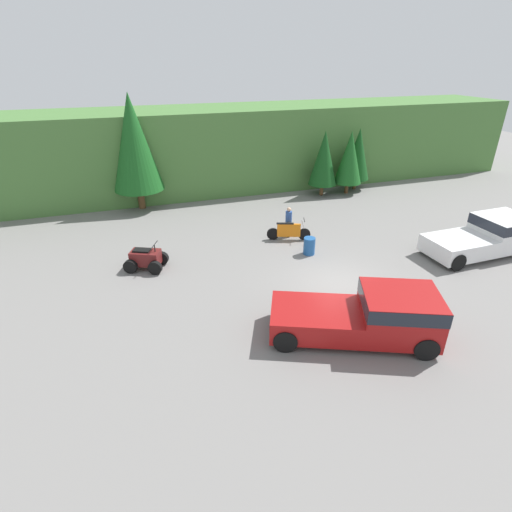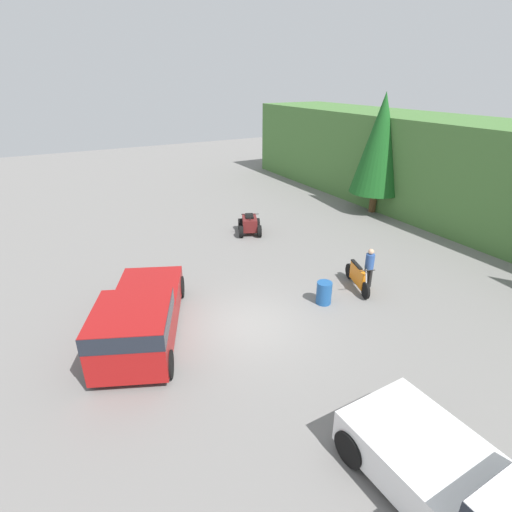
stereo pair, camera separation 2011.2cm
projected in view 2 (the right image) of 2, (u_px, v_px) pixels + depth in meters
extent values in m
plane|color=slate|center=(249.00, 325.00, 13.91)|extent=(80.00, 80.00, 0.00)
cylinder|color=brown|center=(373.00, 202.00, 25.24)|extent=(0.43, 0.43, 1.28)
cone|color=#19561E|center=(380.00, 144.00, 23.76)|extent=(3.14, 3.14, 5.85)
cube|color=maroon|center=(133.00, 334.00, 11.72)|extent=(3.22, 3.03, 1.60)
cube|color=#1E232D|center=(131.00, 319.00, 11.50)|extent=(3.25, 3.06, 0.51)
cube|color=maroon|center=(149.00, 296.00, 14.46)|extent=(3.75, 3.26, 0.83)
cylinder|color=black|center=(167.00, 365.00, 11.39)|extent=(0.87, 0.59, 0.83)
cylinder|color=black|center=(94.00, 369.00, 11.21)|extent=(0.87, 0.59, 0.83)
cylinder|color=black|center=(180.00, 287.00, 15.57)|extent=(0.87, 0.59, 0.83)
cylinder|color=black|center=(127.00, 289.00, 15.40)|extent=(0.87, 0.59, 0.83)
cube|color=white|center=(420.00, 453.00, 8.47)|extent=(3.04, 2.27, 0.83)
cylinder|color=black|center=(414.00, 412.00, 9.78)|extent=(0.84, 0.30, 0.83)
cylinder|color=black|center=(351.00, 448.00, 8.85)|extent=(0.84, 0.30, 0.83)
cylinder|color=black|center=(366.00, 291.00, 15.48)|extent=(0.65, 0.31, 0.66)
cylinder|color=black|center=(349.00, 271.00, 17.01)|extent=(0.65, 0.31, 0.66)
cube|color=orange|center=(358.00, 275.00, 16.15)|extent=(1.24, 0.57, 0.72)
cylinder|color=#B7B7BC|center=(366.00, 280.00, 15.35)|extent=(0.31, 0.15, 0.81)
cylinder|color=black|center=(367.00, 271.00, 15.18)|extent=(0.23, 0.58, 0.04)
cube|color=black|center=(357.00, 264.00, 16.18)|extent=(0.92, 0.44, 0.06)
cylinder|color=black|center=(259.00, 231.00, 21.40)|extent=(0.67, 0.46, 0.64)
cylinder|color=black|center=(241.00, 232.00, 21.34)|extent=(0.67, 0.46, 0.64)
cylinder|color=black|center=(258.00, 224.00, 22.47)|extent=(0.67, 0.46, 0.64)
cylinder|color=black|center=(240.00, 224.00, 22.40)|extent=(0.67, 0.46, 0.64)
cube|color=#5B1919|center=(250.00, 223.00, 21.80)|extent=(1.52, 1.24, 0.67)
cylinder|color=black|center=(250.00, 217.00, 21.14)|extent=(0.07, 0.07, 0.35)
cylinder|color=black|center=(250.00, 214.00, 21.07)|extent=(0.41, 0.86, 0.04)
cube|color=black|center=(249.00, 216.00, 21.77)|extent=(0.88, 0.71, 0.08)
cylinder|color=black|center=(370.00, 277.00, 16.30)|extent=(0.21, 0.21, 0.84)
cylinder|color=black|center=(366.00, 278.00, 16.25)|extent=(0.21, 0.21, 0.84)
cylinder|color=#2D5199|center=(370.00, 261.00, 15.97)|extent=(0.41, 0.41, 0.63)
sphere|color=tan|center=(371.00, 252.00, 15.79)|extent=(0.27, 0.27, 0.23)
cylinder|color=#1E5193|center=(324.00, 293.00, 15.10)|extent=(0.58, 0.58, 0.88)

